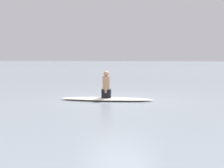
{
  "coord_description": "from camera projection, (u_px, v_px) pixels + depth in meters",
  "views": [
    {
      "loc": [
        -5.13,
        9.88,
        1.49
      ],
      "look_at": [
        -0.01,
        0.58,
        0.61
      ],
      "focal_mm": 47.86,
      "sensor_mm": 36.0,
      "label": 1
    }
  ],
  "objects": [
    {
      "name": "ground_plane",
      "position": [
        119.0,
        99.0,
        11.21
      ],
      "size": [
        400.0,
        400.0,
        0.0
      ],
      "primitive_type": "plane",
      "color": "gray"
    },
    {
      "name": "surfboard",
      "position": [
        106.0,
        99.0,
        10.79
      ],
      "size": [
        3.38,
        1.88,
        0.11
      ],
      "primitive_type": "ellipsoid",
      "rotation": [
        0.0,
        0.0,
        0.37
      ],
      "color": "silver",
      "rests_on": "ground"
    },
    {
      "name": "person_paddler",
      "position": [
        106.0,
        85.0,
        10.75
      ],
      "size": [
        0.39,
        0.42,
        0.97
      ],
      "rotation": [
        0.0,
        0.0,
        0.37
      ],
      "color": "black",
      "rests_on": "surfboard"
    }
  ]
}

